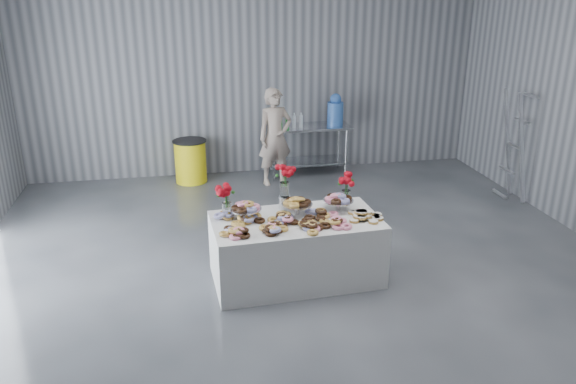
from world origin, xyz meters
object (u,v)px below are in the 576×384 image
display_table (296,249)px  trash_barrel (191,161)px  prep_table (307,141)px  stepladder (515,146)px  person (275,137)px  water_jug (335,111)px

display_table → trash_barrel: display_table is taller
prep_table → stepladder: stepladder is taller
person → stepladder: bearing=-36.6°
stepladder → person: bearing=157.2°
display_table → trash_barrel: bearing=106.6°
water_jug → stepladder: stepladder is taller
water_jug → person: size_ratio=0.34×
water_jug → stepladder: (2.38, -1.84, -0.26)m
display_table → prep_table: 3.83m
stepladder → prep_table: bearing=147.5°
display_table → trash_barrel: 3.86m
display_table → trash_barrel: size_ratio=2.56×
display_table → prep_table: bearing=75.4°
display_table → prep_table: prep_table is taller
water_jug → display_table: bearing=-111.6°
display_table → water_jug: water_jug is taller
water_jug → trash_barrel: water_jug is taller
prep_table → water_jug: 0.73m
person → prep_table: bearing=15.4°
water_jug → stepladder: size_ratio=0.31×
stepladder → water_jug: bearing=142.3°
display_table → water_jug: 4.05m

